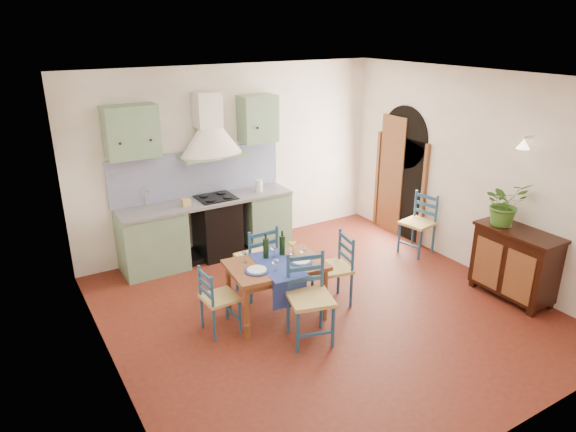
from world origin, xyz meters
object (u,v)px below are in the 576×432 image
at_px(chair_near, 309,298).
at_px(potted_plant, 505,203).
at_px(sideboard, 515,261).
at_px(dining_table, 276,270).

height_order(chair_near, potted_plant, potted_plant).
bearing_deg(chair_near, sideboard, -11.78).
bearing_deg(sideboard, chair_near, 168.22).
height_order(sideboard, potted_plant, potted_plant).
distance_m(dining_table, potted_plant, 3.00).
xyz_separation_m(sideboard, potted_plant, (-0.03, 0.25, 0.71)).
bearing_deg(sideboard, potted_plant, 97.51).
bearing_deg(chair_near, potted_plant, -6.86).
distance_m(dining_table, sideboard, 3.06).
xyz_separation_m(chair_near, potted_plant, (2.72, -0.33, 0.71)).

